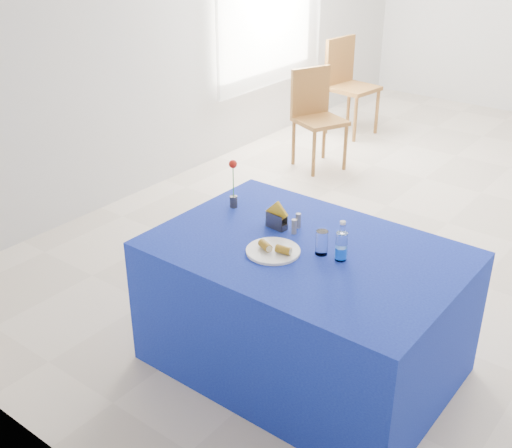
{
  "coord_description": "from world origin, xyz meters",
  "views": [
    {
      "loc": [
        1.64,
        -4.71,
        2.38
      ],
      "look_at": [
        -0.13,
        -2.42,
        0.92
      ],
      "focal_mm": 45.0,
      "sensor_mm": 36.0,
      "label": 1
    }
  ],
  "objects_px": {
    "chair_win_a": "(316,111)",
    "blue_table": "(304,308)",
    "water_bottle": "(341,247)",
    "plate": "(273,251)",
    "chair_win_b": "(347,79)"
  },
  "relations": [
    {
      "from": "chair_win_a",
      "to": "blue_table",
      "type": "bearing_deg",
      "value": -124.59
    },
    {
      "from": "water_bottle",
      "to": "chair_win_b",
      "type": "height_order",
      "value": "chair_win_b"
    },
    {
      "from": "plate",
      "to": "chair_win_a",
      "type": "relative_size",
      "value": 0.29
    },
    {
      "from": "plate",
      "to": "blue_table",
      "type": "distance_m",
      "value": 0.43
    },
    {
      "from": "plate",
      "to": "chair_win_b",
      "type": "distance_m",
      "value": 4.31
    },
    {
      "from": "blue_table",
      "to": "chair_win_a",
      "type": "relative_size",
      "value": 1.67
    },
    {
      "from": "plate",
      "to": "chair_win_b",
      "type": "xyz_separation_m",
      "value": [
        -1.84,
        3.9,
        -0.16
      ]
    },
    {
      "from": "water_bottle",
      "to": "chair_win_a",
      "type": "distance_m",
      "value": 3.27
    },
    {
      "from": "plate",
      "to": "chair_win_a",
      "type": "bearing_deg",
      "value": 118.88
    },
    {
      "from": "chair_win_a",
      "to": "chair_win_b",
      "type": "distance_m",
      "value": 1.12
    },
    {
      "from": "chair_win_a",
      "to": "water_bottle",
      "type": "bearing_deg",
      "value": -121.53
    },
    {
      "from": "blue_table",
      "to": "water_bottle",
      "type": "relative_size",
      "value": 7.44
    },
    {
      "from": "plate",
      "to": "chair_win_b",
      "type": "height_order",
      "value": "chair_win_b"
    },
    {
      "from": "chair_win_b",
      "to": "blue_table",
      "type": "bearing_deg",
      "value": -145.21
    },
    {
      "from": "plate",
      "to": "blue_table",
      "type": "height_order",
      "value": "plate"
    }
  ]
}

